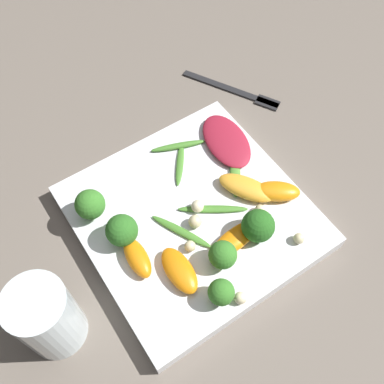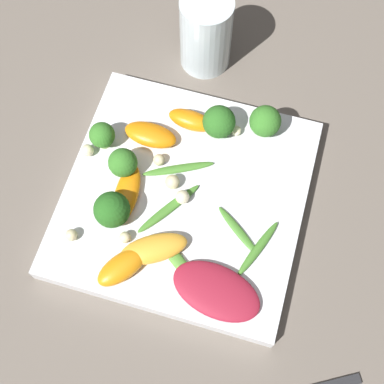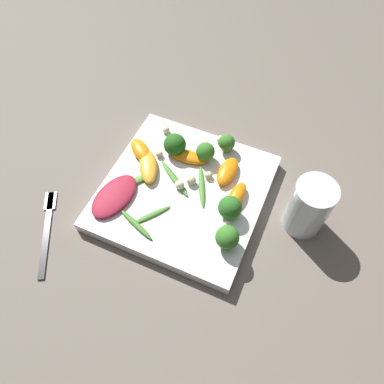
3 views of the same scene
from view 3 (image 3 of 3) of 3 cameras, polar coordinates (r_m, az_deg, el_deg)
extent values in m
plane|color=#6B6056|center=(0.71, -1.24, -0.62)|extent=(2.40, 2.40, 0.00)
cube|color=white|center=(0.70, -1.26, -0.07)|extent=(0.29, 0.29, 0.03)
cylinder|color=silver|center=(0.66, 17.38, -2.21)|extent=(0.07, 0.07, 0.11)
cube|color=#262628|center=(0.71, -21.32, -5.81)|extent=(0.09, 0.16, 0.01)
cube|color=#262628|center=(0.75, -20.79, -1.23)|extent=(0.04, 0.04, 0.01)
ellipsoid|color=maroon|center=(0.68, -11.76, -0.61)|extent=(0.08, 0.11, 0.01)
ellipsoid|color=orange|center=(0.67, 6.85, -0.51)|extent=(0.03, 0.06, 0.02)
ellipsoid|color=#FCAD33|center=(0.71, -6.68, 3.90)|extent=(0.07, 0.09, 0.02)
ellipsoid|color=orange|center=(0.72, -0.71, 5.44)|extent=(0.08, 0.03, 0.02)
ellipsoid|color=orange|center=(0.70, 5.43, 3.15)|extent=(0.04, 0.07, 0.02)
ellipsoid|color=orange|center=(0.73, -7.79, 6.28)|extent=(0.07, 0.06, 0.02)
cylinder|color=#84AD5B|center=(0.66, 5.68, -3.14)|extent=(0.01, 0.01, 0.01)
sphere|color=#2D6B23|center=(0.64, 5.81, -2.36)|extent=(0.04, 0.04, 0.04)
cylinder|color=#7A9E51|center=(0.73, -2.59, 6.39)|extent=(0.01, 0.01, 0.01)
sphere|color=#26601E|center=(0.72, -2.64, 7.23)|extent=(0.04, 0.04, 0.04)
cylinder|color=#84AD5B|center=(0.72, 2.02, 5.38)|extent=(0.02, 0.02, 0.01)
sphere|color=#387A28|center=(0.71, 2.06, 6.18)|extent=(0.04, 0.04, 0.04)
cylinder|color=#7A9E51|center=(0.63, 5.27, -7.60)|extent=(0.02, 0.02, 0.01)
sphere|color=#387A28|center=(0.61, 5.40, -6.88)|extent=(0.04, 0.04, 0.04)
cylinder|color=#7A9E51|center=(0.74, 5.22, 6.73)|extent=(0.02, 0.02, 0.01)
sphere|color=#387A28|center=(0.73, 5.32, 7.51)|extent=(0.03, 0.03, 0.03)
ellipsoid|color=#47842D|center=(0.66, -6.26, -3.54)|extent=(0.05, 0.07, 0.00)
ellipsoid|color=#47842D|center=(0.69, 1.49, 0.88)|extent=(0.05, 0.09, 0.01)
ellipsoid|color=#47842D|center=(0.70, -2.70, 2.09)|extent=(0.08, 0.06, 0.01)
ellipsoid|color=#47842D|center=(0.65, -8.52, -4.91)|extent=(0.08, 0.04, 0.01)
ellipsoid|color=#518E33|center=(0.70, -8.24, 1.82)|extent=(0.06, 0.08, 0.01)
sphere|color=beige|center=(0.69, -0.13, 1.80)|extent=(0.02, 0.02, 0.02)
sphere|color=beige|center=(0.73, -5.03, 5.79)|extent=(0.01, 0.01, 0.01)
sphere|color=beige|center=(0.77, -3.97, 9.44)|extent=(0.01, 0.01, 0.01)
sphere|color=beige|center=(0.68, -1.75, 1.39)|extent=(0.02, 0.02, 0.02)
sphere|color=beige|center=(0.65, 5.30, -4.87)|extent=(0.01, 0.01, 0.01)
sphere|color=beige|center=(0.75, 4.31, 8.02)|extent=(0.02, 0.02, 0.02)
sphere|color=beige|center=(0.70, 2.55, 2.59)|extent=(0.01, 0.01, 0.01)
camera|label=1|loc=(0.58, 35.26, 46.38)|focal=42.00mm
camera|label=2|loc=(0.48, -53.71, 46.52)|focal=50.00mm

